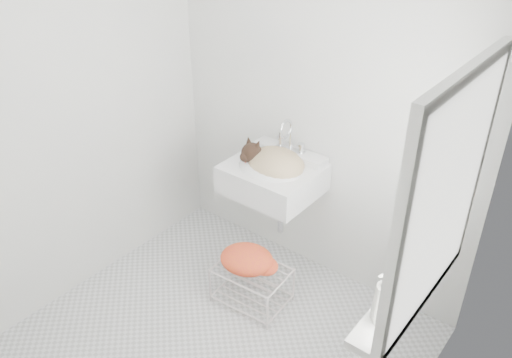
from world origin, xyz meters
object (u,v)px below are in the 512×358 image
Objects in this scene: bottle_a at (381,321)px; cat at (273,162)px; bottle_b at (399,298)px; wire_rack at (252,283)px; sink at (273,166)px; bottle_c at (422,268)px.

cat is at bearing 145.73° from bottle_a.
bottle_a is at bearing -35.11° from cat.
cat reaches higher than bottle_b.
bottle_a is (1.06, -0.45, 0.70)m from wire_rack.
bottle_b reaches higher than wire_rack.
sink is 1.28× the size of wire_rack.
bottle_a is (1.14, -0.78, -0.04)m from cat.
bottle_c is at bearing -1.40° from wire_rack.
bottle_a is at bearing -90.00° from bottle_b.
wire_rack is at bearing 165.12° from bottle_b.
cat is 1.78× the size of bottle_a.
bottle_c is at bearing 90.00° from bottle_b.
sink is at bearing 129.15° from cat.
bottle_c is (0.00, 0.43, 0.00)m from bottle_a.
sink is at bearing 162.43° from bottle_c.
bottle_b is (0.00, 0.17, 0.00)m from bottle_a.
wire_rack is 1.27m from bottle_c.
bottle_c is at bearing -17.84° from cat.
bottle_b is at bearing -14.88° from wire_rack.
wire_rack is 2.66× the size of bottle_c.
sink is 1.40m from bottle_a.
wire_rack is at bearing -76.92° from cat.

